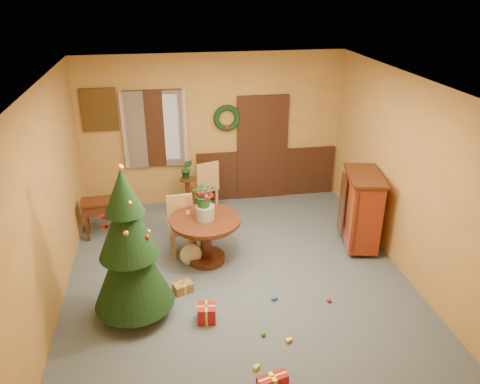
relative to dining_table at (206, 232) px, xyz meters
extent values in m
plane|color=#3B4A56|center=(0.41, -0.49, -0.53)|extent=(5.50, 5.50, 0.00)
plane|color=silver|center=(0.41, -0.49, 2.37)|extent=(5.50, 5.50, 0.00)
plane|color=olive|center=(0.41, 2.26, 0.92)|extent=(5.00, 0.00, 5.00)
plane|color=olive|center=(0.41, -3.24, 0.92)|extent=(5.00, 0.00, 5.00)
plane|color=olive|center=(-2.09, -0.49, 0.92)|extent=(0.00, 5.50, 5.50)
plane|color=olive|center=(2.91, -0.49, 0.92)|extent=(0.00, 5.50, 5.50)
cube|color=black|center=(1.46, 2.22, -0.03)|extent=(2.80, 0.06, 1.00)
cube|color=black|center=(1.36, 2.21, 0.52)|extent=(1.00, 0.08, 2.10)
cube|color=white|center=(1.36, 2.24, 0.47)|extent=(0.80, 0.03, 1.90)
cube|color=black|center=(-0.69, 2.21, 1.02)|extent=(1.05, 0.08, 1.45)
cube|color=white|center=(-0.69, 2.24, 1.02)|extent=(0.88, 0.03, 1.25)
cube|color=white|center=(-1.07, 2.16, 1.02)|extent=(0.42, 0.02, 1.45)
cube|color=white|center=(-0.31, 2.16, 1.02)|extent=(0.42, 0.02, 1.45)
torus|color=black|center=(0.66, 2.18, 1.17)|extent=(0.51, 0.11, 0.51)
cube|color=#4C3819|center=(-1.64, 2.22, 1.42)|extent=(0.62, 0.05, 0.78)
cube|color=gray|center=(-1.64, 2.25, 1.42)|extent=(0.48, 0.02, 0.62)
cylinder|color=black|center=(0.00, 0.00, 0.20)|extent=(1.09, 1.09, 0.06)
cylinder|color=black|center=(0.00, 0.00, 0.14)|extent=(0.98, 0.98, 0.04)
cylinder|color=black|center=(0.00, 0.00, -0.15)|extent=(0.18, 0.18, 0.61)
cylinder|color=black|center=(0.00, 0.00, -0.48)|extent=(0.59, 0.59, 0.10)
cylinder|color=slate|center=(0.00, 0.00, 0.33)|extent=(0.30, 0.30, 0.22)
imported|color=#1E4C23|center=(0.00, 0.00, 0.65)|extent=(0.37, 0.32, 0.42)
cube|color=#A77342|center=(-0.35, 0.30, -0.08)|extent=(0.45, 0.45, 0.05)
cube|color=#A77342|center=(-0.36, 0.48, 0.19)|extent=(0.42, 0.08, 0.50)
cube|color=#A77342|center=(-0.19, 0.48, -0.31)|extent=(0.05, 0.05, 0.43)
cube|color=#A77342|center=(-0.53, 0.45, -0.31)|extent=(0.05, 0.05, 0.43)
cube|color=#A77342|center=(-0.16, 0.14, -0.31)|extent=(0.05, 0.05, 0.43)
cube|color=#A77342|center=(-0.50, 0.11, -0.31)|extent=(0.05, 0.05, 0.43)
cube|color=#A77342|center=(0.15, 1.85, -0.05)|extent=(0.56, 0.56, 0.05)
cube|color=#A77342|center=(0.22, 1.66, 0.23)|extent=(0.43, 0.19, 0.53)
cube|color=#A77342|center=(0.04, 1.62, -0.30)|extent=(0.06, 0.06, 0.45)
cube|color=#A77342|center=(0.38, 1.74, -0.30)|extent=(0.06, 0.06, 0.45)
cube|color=#A77342|center=(-0.08, 1.96, -0.30)|extent=(0.06, 0.06, 0.45)
cube|color=#A77342|center=(0.26, 2.07, -0.30)|extent=(0.06, 0.06, 0.45)
cylinder|color=black|center=(-0.16, 1.65, -0.17)|extent=(0.09, 0.09, 0.72)
cylinder|color=black|center=(-0.16, 1.65, 0.20)|extent=(0.29, 0.29, 0.03)
imported|color=#19471E|center=(-0.16, 1.65, 0.41)|extent=(0.24, 0.21, 0.38)
cylinder|color=#382111|center=(-1.06, -1.13, -0.41)|extent=(0.13, 0.13, 0.23)
cone|color=black|center=(-1.06, -1.13, 0.28)|extent=(1.04, 1.04, 1.23)
cone|color=black|center=(-1.06, -1.13, 0.85)|extent=(0.76, 0.76, 0.90)
cone|color=black|center=(-1.06, -1.13, 1.27)|extent=(0.49, 0.49, 0.57)
sphere|color=gold|center=(-1.06, -1.13, 1.58)|extent=(0.09, 0.09, 0.09)
cube|color=black|center=(-1.61, 1.12, 0.13)|extent=(0.80, 0.44, 0.05)
cube|color=black|center=(-1.61, 1.12, 0.02)|extent=(0.75, 0.40, 0.16)
cube|color=black|center=(-1.94, 1.12, -0.21)|extent=(0.07, 0.27, 0.63)
cube|color=black|center=(-1.29, 1.12, -0.21)|extent=(0.07, 0.27, 0.63)
cube|color=#561409|center=(2.56, 0.06, 0.14)|extent=(0.66, 1.02, 1.17)
cube|color=black|center=(2.56, 0.06, 0.73)|extent=(0.73, 1.09, 0.05)
cylinder|color=black|center=(2.56, -0.34, -0.48)|extent=(0.07, 0.07, 0.08)
cylinder|color=black|center=(2.56, 0.46, -0.48)|extent=(0.07, 0.07, 0.08)
cube|color=maroon|center=(-0.15, -1.43, -0.41)|extent=(0.25, 0.25, 0.23)
cube|color=gold|center=(-0.15, -1.43, -0.41)|extent=(0.24, 0.06, 0.24)
cube|color=gold|center=(-0.15, -1.43, -0.41)|extent=(0.06, 0.24, 0.24)
cube|color=brown|center=(-0.42, -0.75, -0.46)|extent=(0.31, 0.26, 0.14)
cube|color=gold|center=(-0.42, -0.75, -0.46)|extent=(0.26, 0.12, 0.14)
cube|color=gold|center=(-0.42, -0.75, -0.46)|extent=(0.10, 0.19, 0.14)
cube|color=maroon|center=(0.46, -2.62, -0.47)|extent=(0.37, 0.22, 0.12)
cube|color=gold|center=(0.46, -2.62, -0.47)|extent=(0.34, 0.10, 0.12)
cube|color=gold|center=(0.46, -2.62, -0.47)|extent=(0.08, 0.15, 0.12)
cube|color=#264FA4|center=(0.83, -1.17, -0.50)|extent=(0.09, 0.08, 0.05)
sphere|color=#258023|center=(0.52, -1.85, -0.50)|extent=(0.06, 0.06, 0.06)
cube|color=yellow|center=(0.33, -2.37, -0.50)|extent=(0.09, 0.09, 0.05)
sphere|color=red|center=(1.57, -1.34, -0.50)|extent=(0.06, 0.06, 0.06)
cube|color=gold|center=(0.81, -2.00, -0.50)|extent=(0.09, 0.08, 0.05)
camera|label=1|loc=(-0.54, -6.32, 3.58)|focal=35.00mm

